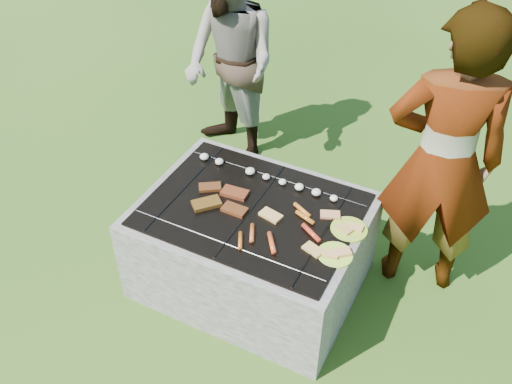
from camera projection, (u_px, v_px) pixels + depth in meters
lawn at (253, 279)px, 3.70m from camera, size 60.00×60.00×0.00m
fire_pit at (252, 248)px, 3.52m from camera, size 1.30×1.00×0.62m
mushrooms at (266, 176)px, 3.51m from camera, size 0.94×0.06×0.04m
pork_slabs at (221, 199)px, 3.36m from camera, size 0.38×0.30×0.02m
sausages at (283, 230)px, 3.15m from camera, size 0.43×0.48×0.03m
bread_on_grate at (300, 224)px, 3.19m from camera, size 0.45×0.40×0.02m
plate_far at (349, 229)px, 3.18m from camera, size 0.23×0.23×0.03m
plate_near at (335, 254)px, 3.03m from camera, size 0.24×0.24×0.03m
cook at (442, 162)px, 3.15m from camera, size 0.77×0.62×1.83m
bystander at (231, 64)px, 4.21m from camera, size 1.00×0.92×1.65m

